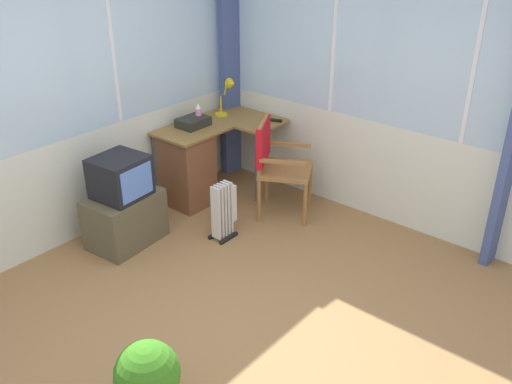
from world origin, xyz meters
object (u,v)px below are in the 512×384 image
object	(u,v)px
paper_tray	(193,122)
space_heater	(224,210)
desk_lamp	(229,91)
desk	(190,164)
potted_plant	(148,377)
wooden_armchair	(273,156)
tv_remote	(275,120)
tv_on_stand	(124,206)
spray_bottle	(199,114)

from	to	relation	value
paper_tray	space_heater	world-z (taller)	paper_tray
desk_lamp	paper_tray	size ratio (longest dim) A/B	1.31
desk	potted_plant	xyz separation A→B (m)	(-2.04, -1.74, -0.16)
wooden_armchair	space_heater	world-z (taller)	wooden_armchair
space_heater	wooden_armchair	bearing A→B (deg)	-2.98
tv_remote	wooden_armchair	xyz separation A→B (m)	(-0.41, -0.30, -0.18)
tv_on_stand	tv_remote	bearing A→B (deg)	-11.37
tv_remote	space_heater	xyz separation A→B (m)	(-1.06, -0.27, -0.50)
paper_tray	tv_on_stand	world-z (taller)	paper_tray
potted_plant	space_heater	bearing A→B (deg)	30.08
desk	tv_on_stand	distance (m)	0.94
paper_tray	wooden_armchair	xyz separation A→B (m)	(0.23, -0.83, -0.21)
desk	space_heater	distance (m)	0.80
desk	spray_bottle	world-z (taller)	spray_bottle
tv_remote	paper_tray	world-z (taller)	paper_tray
spray_bottle	wooden_armchair	distance (m)	0.89
tv_remote	tv_on_stand	distance (m)	1.78
tv_remote	space_heater	world-z (taller)	tv_remote
desk_lamp	paper_tray	bearing A→B (deg)	176.23
tv_remote	tv_on_stand	xyz separation A→B (m)	(-1.70, 0.34, -0.41)
desk	tv_remote	distance (m)	0.97
spray_bottle	desk	bearing A→B (deg)	-160.98
wooden_armchair	space_heater	bearing A→B (deg)	177.02
tv_on_stand	space_heater	bearing A→B (deg)	-43.68
tv_remote	wooden_armchair	world-z (taller)	wooden_armchair
potted_plant	paper_tray	bearing A→B (deg)	39.81
desk_lamp	space_heater	size ratio (longest dim) A/B	0.73
space_heater	potted_plant	bearing A→B (deg)	-149.92
tv_remote	paper_tray	xyz separation A→B (m)	(-0.64, 0.53, 0.03)
desk	tv_remote	size ratio (longest dim) A/B	7.97
desk	spray_bottle	size ratio (longest dim) A/B	5.54
desk_lamp	tv_on_stand	distance (m)	1.70
desk	paper_tray	distance (m)	0.42
desk	spray_bottle	bearing A→B (deg)	19.02
desk	space_heater	size ratio (longest dim) A/B	2.22
spray_bottle	space_heater	size ratio (longest dim) A/B	0.40
desk_lamp	wooden_armchair	distance (m)	0.94
potted_plant	spray_bottle	bearing A→B (deg)	38.85
tv_remote	paper_tray	size ratio (longest dim) A/B	0.50
desk	wooden_armchair	xyz separation A→B (m)	(0.36, -0.77, 0.19)
tv_remote	potted_plant	size ratio (longest dim) A/B	0.32
tv_on_stand	potted_plant	size ratio (longest dim) A/B	1.76
tv_remote	potted_plant	world-z (taller)	tv_remote
desk_lamp	space_heater	distance (m)	1.41
desk	tv_on_stand	bearing A→B (deg)	-172.44
desk_lamp	wooden_armchair	world-z (taller)	desk_lamp
desk	desk_lamp	world-z (taller)	desk_lamp
tv_remote	wooden_armchair	size ratio (longest dim) A/B	0.16
desk	tv_remote	bearing A→B (deg)	-31.29
desk	wooden_armchair	distance (m)	0.87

